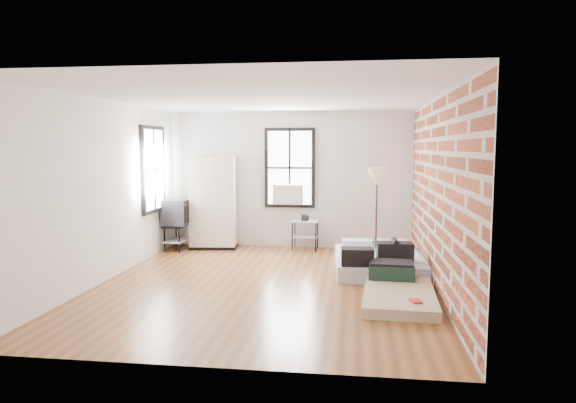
# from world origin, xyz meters

# --- Properties ---
(ground) EXTENTS (6.00, 6.00, 0.00)m
(ground) POSITION_xyz_m (0.00, 0.00, 0.00)
(ground) COLOR brown
(ground) RESTS_ON ground
(room_shell) EXTENTS (5.02, 6.02, 2.80)m
(room_shell) POSITION_xyz_m (0.23, 0.36, 1.74)
(room_shell) COLOR silver
(room_shell) RESTS_ON ground
(mattress_main) EXTENTS (1.54, 2.02, 0.62)m
(mattress_main) POSITION_xyz_m (1.75, 1.11, 0.17)
(mattress_main) COLOR silver
(mattress_main) RESTS_ON ground
(mattress_bare) EXTENTS (1.03, 1.83, 0.39)m
(mattress_bare) POSITION_xyz_m (1.94, -0.42, 0.12)
(mattress_bare) COLOR tan
(mattress_bare) RESTS_ON ground
(wardrobe) EXTENTS (1.01, 0.65, 1.89)m
(wardrobe) POSITION_xyz_m (-1.55, 2.65, 0.94)
(wardrobe) COLOR black
(wardrobe) RESTS_ON ground
(side_table) EXTENTS (0.55, 0.44, 0.71)m
(side_table) POSITION_xyz_m (0.35, 2.72, 0.48)
(side_table) COLOR black
(side_table) RESTS_ON ground
(floor_lamp) EXTENTS (0.37, 0.37, 1.71)m
(floor_lamp) POSITION_xyz_m (1.72, 1.74, 1.47)
(floor_lamp) COLOR #301E10
(floor_lamp) RESTS_ON ground
(tv_stand) EXTENTS (0.54, 0.74, 1.03)m
(tv_stand) POSITION_xyz_m (-2.21, 2.37, 0.74)
(tv_stand) COLOR black
(tv_stand) RESTS_ON ground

